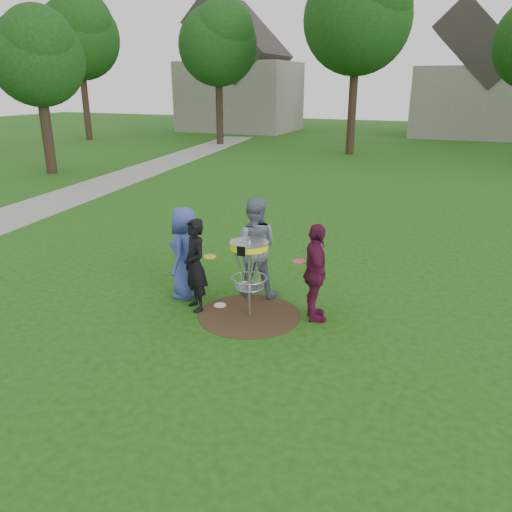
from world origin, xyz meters
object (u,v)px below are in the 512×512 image
at_px(player_black, 195,265).
at_px(disc_golf_basket, 249,260).
at_px(player_maroon, 315,273).
at_px(player_blue, 185,253).
at_px(player_grey, 254,247).

relative_size(player_black, disc_golf_basket, 1.21).
bearing_deg(player_black, player_maroon, 52.02).
relative_size(player_maroon, disc_golf_basket, 1.23).
xyz_separation_m(player_black, disc_golf_basket, (0.98, 0.12, 0.19)).
relative_size(player_blue, player_grey, 0.91).
height_order(player_black, player_maroon, player_maroon).
bearing_deg(disc_golf_basket, player_black, -173.32).
xyz_separation_m(player_black, player_grey, (0.70, 0.99, 0.12)).
height_order(player_blue, player_maroon, player_blue).
distance_m(player_grey, disc_golf_basket, 0.93).
xyz_separation_m(player_grey, disc_golf_basket, (0.28, -0.88, 0.07)).
height_order(player_maroon, disc_golf_basket, player_maroon).
bearing_deg(player_black, player_grey, 95.60).
bearing_deg(player_grey, player_maroon, 142.19).
bearing_deg(player_maroon, disc_golf_basket, 81.88).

